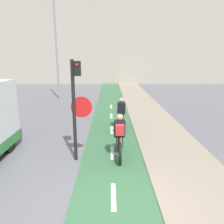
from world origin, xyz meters
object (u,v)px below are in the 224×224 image
(street_lamp_far, at_px, (56,39))
(cyclist_far, at_px, (121,115))
(cyclist_near, at_px, (120,137))
(traffic_light_pole, at_px, (76,100))

(street_lamp_far, height_order, cyclist_far, street_lamp_far)
(cyclist_near, bearing_deg, traffic_light_pole, -174.21)
(traffic_light_pole, height_order, cyclist_near, traffic_light_pole)
(traffic_light_pole, bearing_deg, street_lamp_far, 105.75)
(cyclist_far, bearing_deg, street_lamp_far, 120.76)
(traffic_light_pole, bearing_deg, cyclist_near, 5.79)
(street_lamp_far, xyz_separation_m, cyclist_near, (4.47, -10.90, -3.96))
(traffic_light_pole, bearing_deg, cyclist_far, 63.65)
(traffic_light_pole, xyz_separation_m, street_lamp_far, (-3.11, 11.03, 2.67))
(traffic_light_pole, distance_m, cyclist_far, 3.78)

